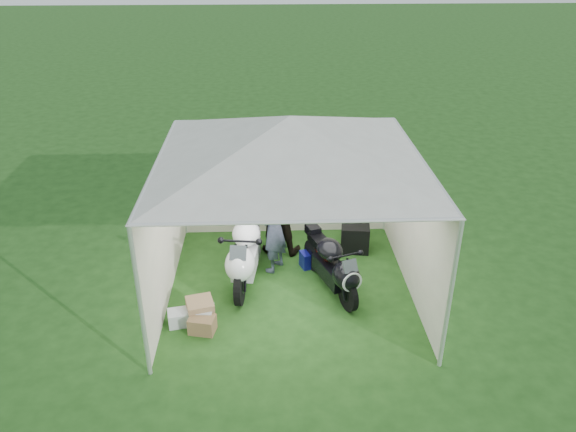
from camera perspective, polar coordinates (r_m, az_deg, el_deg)
name	(u,v)px	position (r m, az deg, el deg)	size (l,w,h in m)	color
ground	(290,287)	(9.60, 0.20, -7.21)	(80.00, 80.00, 0.00)	#1C4314
canopy_tent	(290,143)	(8.45, 0.21, 7.48)	(5.66, 5.66, 3.00)	silver
motorcycle_white	(245,251)	(9.48, -4.36, -3.57)	(0.64, 2.16, 1.06)	black
motorcycle_black	(333,265)	(9.26, 4.62, -4.97)	(0.86, 1.79, 0.91)	black
paddock_stand	(312,259)	(10.10, 2.43, -4.35)	(0.40, 0.25, 0.30)	#1E21C6
person_dark_jacket	(275,204)	(10.19, -1.28, 1.20)	(0.94, 0.73, 1.93)	black
person_blue_jacket	(274,229)	(9.68, -1.41, -1.30)	(0.59, 0.39, 1.62)	slate
equipment_box	(355,238)	(10.59, 6.82, -2.22)	(0.52, 0.41, 0.52)	black
crate_0	(200,315)	(8.85, -8.90, -9.94)	(0.40, 0.31, 0.27)	#B4B9BD
crate_1	(200,310)	(8.87, -8.89, -9.45)	(0.40, 0.40, 0.36)	#91704E
crate_2	(179,318)	(8.88, -11.03, -10.12)	(0.32, 0.27, 0.23)	#B3B7BD
crate_3	(202,325)	(8.67, -8.71, -10.85)	(0.38, 0.27, 0.26)	brown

